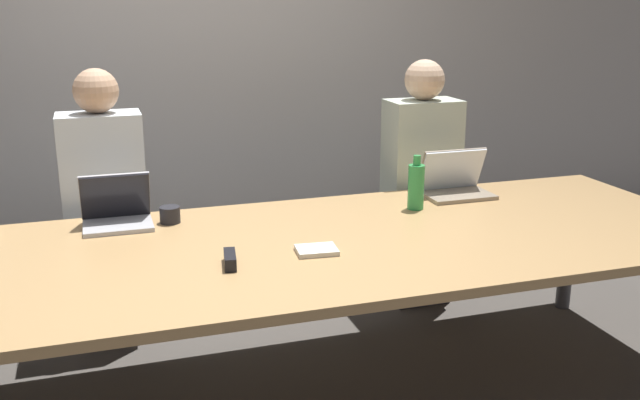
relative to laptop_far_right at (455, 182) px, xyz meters
The scene contains 10 objects.
curtain_wall 1.83m from the laptop_far_right, 132.87° to the left, with size 12.00×0.06×2.80m.
conference_table 1.28m from the laptop_far_right, 157.86° to the right, with size 4.19×1.31×0.73m.
laptop_far_right is the anchor object (origin of this frame).
person_far_right 0.38m from the laptop_far_right, 93.22° to the left, with size 0.40×0.24×1.40m.
bottle_far_right 0.34m from the laptop_far_right, 151.10° to the right, with size 0.08×0.08×0.27m.
laptop_far_midleft 1.69m from the laptop_far_right, behind, with size 0.31×0.24×0.24m.
person_far_midleft 1.79m from the laptop_far_right, 166.57° to the left, with size 0.40×0.24×1.40m.
cup_far_midleft 1.46m from the laptop_far_right, behind, with size 0.09×0.09×0.08m.
stapler 1.46m from the laptop_far_right, 153.56° to the right, with size 0.07×0.15×0.05m.
notebook 1.13m from the laptop_far_right, 147.12° to the right, with size 0.17×0.14×0.02m.
Camera 1 is at (-0.58, -2.71, 1.71)m, focal length 40.00 mm.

